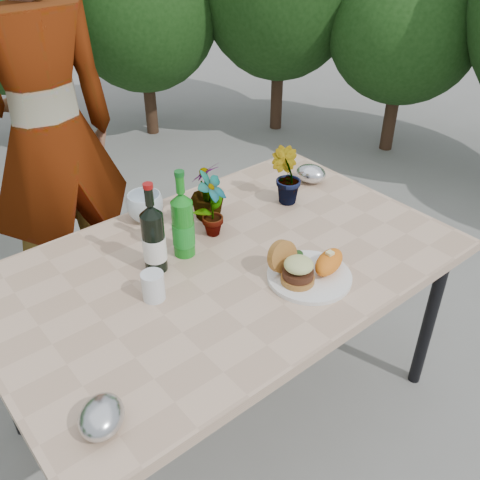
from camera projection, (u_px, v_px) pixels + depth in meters
ground at (228, 403)px, 2.26m from camera, size 80.00×80.00×0.00m
patio_table at (226, 274)px, 1.88m from camera, size 1.60×1.00×0.75m
shrub_hedge at (82, 33)px, 2.90m from camera, size 6.85×5.02×2.09m
dinner_plate at (309, 276)px, 1.76m from camera, size 0.28×0.28×0.01m
burger_stack at (294, 267)px, 1.71m from camera, size 0.11×0.16×0.11m
sweet_potato at (329, 262)px, 1.76m from camera, size 0.17×0.12×0.06m
grilled_veg at (294, 257)px, 1.82m from camera, size 0.08×0.05×0.03m
wine_bottle at (154, 239)px, 1.74m from camera, size 0.08×0.08×0.32m
sparkling_water at (183, 225)px, 1.81m from camera, size 0.08×0.08×0.32m
plastic_cup at (153, 286)px, 1.66m from camera, size 0.07×0.07×0.09m
seedling_left at (212, 205)px, 1.91m from camera, size 0.16×0.14×0.26m
seedling_mid at (286, 176)px, 2.12m from camera, size 0.13×0.15×0.23m
seedling_right at (207, 191)px, 2.02m from camera, size 0.17×0.17×0.23m
blue_bowl at (145, 207)px, 2.04m from camera, size 0.17×0.17×0.11m
foil_packet_left at (101, 417)px, 1.26m from camera, size 0.17×0.17×0.08m
foil_packet_right at (311, 174)px, 2.30m from camera, size 0.15×0.16×0.08m
person at (49, 140)px, 2.26m from camera, size 0.70×0.48×1.85m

